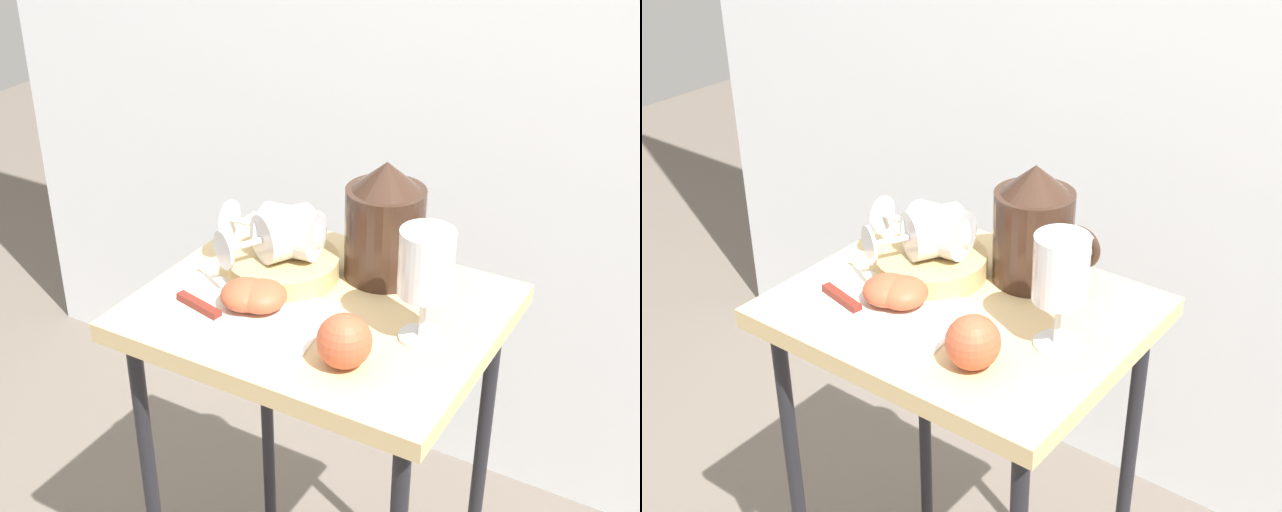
# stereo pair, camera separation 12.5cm
# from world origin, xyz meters

# --- Properties ---
(table) EXTENTS (0.51, 0.42, 0.74)m
(table) POSITION_xyz_m (0.00, 0.00, 0.65)
(table) COLOR tan
(table) RESTS_ON ground_plane
(linen_napkin) EXTENTS (0.28, 0.21, 0.00)m
(linen_napkin) POSITION_xyz_m (-0.09, -0.09, 0.74)
(linen_napkin) COLOR silver
(linen_napkin) RESTS_ON table
(basket_tray) EXTENTS (0.17, 0.17, 0.03)m
(basket_tray) POSITION_xyz_m (-0.09, 0.04, 0.75)
(basket_tray) COLOR tan
(basket_tray) RESTS_ON table
(pitcher) EXTENTS (0.17, 0.12, 0.19)m
(pitcher) POSITION_xyz_m (0.04, 0.12, 0.81)
(pitcher) COLOR #382319
(pitcher) RESTS_ON table
(wine_glass_upright) EXTENTS (0.07, 0.07, 0.17)m
(wine_glass_upright) POSITION_xyz_m (0.17, -0.01, 0.85)
(wine_glass_upright) COLOR silver
(wine_glass_upright) RESTS_ON table
(wine_glass_tipped_near) EXTENTS (0.16, 0.09, 0.08)m
(wine_glass_tipped_near) POSITION_xyz_m (-0.09, 0.05, 0.81)
(wine_glass_tipped_near) COLOR silver
(wine_glass_tipped_near) RESTS_ON basket_tray
(wine_glass_tipped_far) EXTENTS (0.13, 0.16, 0.08)m
(wine_glass_tipped_far) POSITION_xyz_m (-0.09, 0.04, 0.81)
(wine_glass_tipped_far) COLOR silver
(wine_glass_tipped_far) RESTS_ON basket_tray
(apple_half_left) EXTENTS (0.07, 0.07, 0.04)m
(apple_half_left) POSITION_xyz_m (-0.09, -0.07, 0.76)
(apple_half_left) COLOR #C15133
(apple_half_left) RESTS_ON linen_napkin
(apple_half_right) EXTENTS (0.07, 0.07, 0.04)m
(apple_half_right) POSITION_xyz_m (-0.06, -0.06, 0.76)
(apple_half_right) COLOR #C15133
(apple_half_right) RESTS_ON linen_napkin
(apple_whole) EXTENTS (0.07, 0.07, 0.07)m
(apple_whole) POSITION_xyz_m (0.10, -0.12, 0.77)
(apple_whole) COLOR #C15133
(apple_whole) RESTS_ON table
(knife) EXTENTS (0.23, 0.07, 0.01)m
(knife) POSITION_xyz_m (-0.10, -0.11, 0.75)
(knife) COLOR silver
(knife) RESTS_ON linen_napkin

